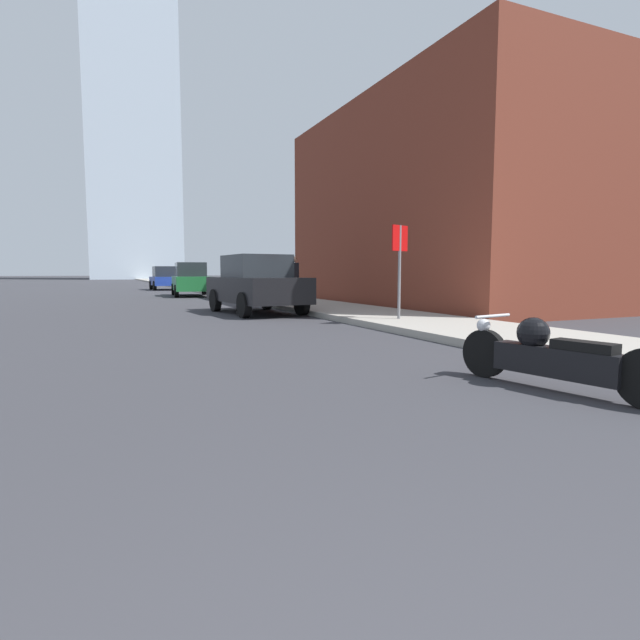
{
  "coord_description": "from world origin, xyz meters",
  "views": [
    {
      "loc": [
        -0.52,
        -0.17,
        1.26
      ],
      "look_at": [
        1.85,
        5.24,
        0.69
      ],
      "focal_mm": 28.0,
      "sensor_mm": 36.0,
      "label": 1
    }
  ],
  "objects_px": {
    "stop_sign": "(400,255)",
    "pedestrian": "(293,279)",
    "parked_car_blue": "(165,278)",
    "parked_car_black": "(256,284)",
    "parked_car_green": "(191,280)",
    "motorcycle": "(551,355)"
  },
  "relations": [
    {
      "from": "stop_sign",
      "to": "motorcycle",
      "type": "bearing_deg",
      "value": -108.74
    },
    {
      "from": "parked_car_black",
      "to": "parked_car_blue",
      "type": "height_order",
      "value": "parked_car_black"
    },
    {
      "from": "parked_car_black",
      "to": "parked_car_blue",
      "type": "xyz_separation_m",
      "value": [
        -0.12,
        22.59,
        -0.06
      ]
    },
    {
      "from": "parked_car_green",
      "to": "stop_sign",
      "type": "distance_m",
      "value": 17.05
    },
    {
      "from": "parked_car_green",
      "to": "stop_sign",
      "type": "xyz_separation_m",
      "value": [
        2.14,
        -16.9,
        0.79
      ]
    },
    {
      "from": "parked_car_black",
      "to": "stop_sign",
      "type": "height_order",
      "value": "stop_sign"
    },
    {
      "from": "parked_car_blue",
      "to": "pedestrian",
      "type": "height_order",
      "value": "pedestrian"
    },
    {
      "from": "parked_car_black",
      "to": "parked_car_green",
      "type": "distance_m",
      "value": 12.24
    },
    {
      "from": "parked_car_blue",
      "to": "stop_sign",
      "type": "xyz_separation_m",
      "value": [
        2.27,
        -27.25,
        0.82
      ]
    },
    {
      "from": "parked_car_blue",
      "to": "parked_car_black",
      "type": "bearing_deg",
      "value": -90.45
    },
    {
      "from": "parked_car_black",
      "to": "parked_car_green",
      "type": "relative_size",
      "value": 0.96
    },
    {
      "from": "parked_car_green",
      "to": "stop_sign",
      "type": "bearing_deg",
      "value": -78.37
    },
    {
      "from": "parked_car_green",
      "to": "pedestrian",
      "type": "relative_size",
      "value": 2.72
    },
    {
      "from": "stop_sign",
      "to": "parked_car_blue",
      "type": "bearing_deg",
      "value": 94.76
    },
    {
      "from": "stop_sign",
      "to": "pedestrian",
      "type": "relative_size",
      "value": 1.31
    },
    {
      "from": "motorcycle",
      "to": "pedestrian",
      "type": "distance_m",
      "value": 13.34
    },
    {
      "from": "parked_car_blue",
      "to": "pedestrian",
      "type": "relative_size",
      "value": 2.32
    },
    {
      "from": "parked_car_black",
      "to": "pedestrian",
      "type": "height_order",
      "value": "pedestrian"
    },
    {
      "from": "parked_car_green",
      "to": "parked_car_blue",
      "type": "bearing_deg",
      "value": 95.14
    },
    {
      "from": "parked_car_black",
      "to": "pedestrian",
      "type": "relative_size",
      "value": 2.61
    },
    {
      "from": "stop_sign",
      "to": "pedestrian",
      "type": "distance_m",
      "value": 6.88
    },
    {
      "from": "parked_car_blue",
      "to": "stop_sign",
      "type": "height_order",
      "value": "stop_sign"
    }
  ]
}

